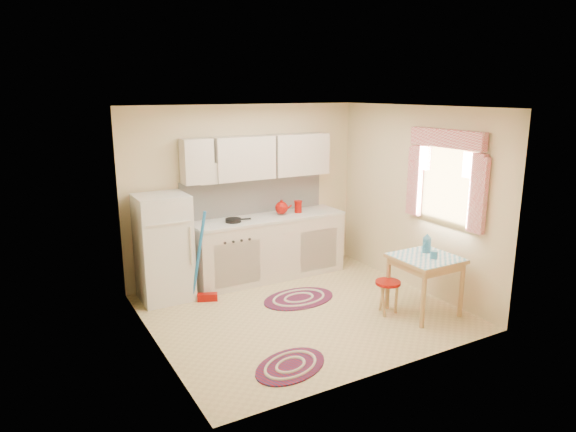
# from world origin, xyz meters

# --- Properties ---
(room_shell) EXTENTS (3.64, 3.60, 2.52)m
(room_shell) POSITION_xyz_m (0.16, 0.24, 1.60)
(room_shell) COLOR tan
(room_shell) RESTS_ON ground
(fridge) EXTENTS (0.65, 0.60, 1.40)m
(fridge) POSITION_xyz_m (-1.34, 1.25, 0.70)
(fridge) COLOR silver
(fridge) RESTS_ON ground
(broom) EXTENTS (0.30, 0.22, 1.20)m
(broom) POSITION_xyz_m (-0.90, 0.90, 0.60)
(broom) COLOR #1D6CB7
(broom) RESTS_ON ground
(base_cabinets) EXTENTS (2.25, 0.60, 0.88)m
(base_cabinets) POSITION_xyz_m (0.22, 1.30, 0.44)
(base_cabinets) COLOR beige
(base_cabinets) RESTS_ON ground
(countertop) EXTENTS (2.27, 0.62, 0.04)m
(countertop) POSITION_xyz_m (0.22, 1.30, 0.90)
(countertop) COLOR beige
(countertop) RESTS_ON base_cabinets
(frying_pan) EXTENTS (0.26, 0.26, 0.05)m
(frying_pan) POSITION_xyz_m (-0.36, 1.25, 0.94)
(frying_pan) COLOR black
(frying_pan) RESTS_ON countertop
(red_kettle) EXTENTS (0.24, 0.22, 0.21)m
(red_kettle) POSITION_xyz_m (0.43, 1.30, 1.02)
(red_kettle) COLOR #970B05
(red_kettle) RESTS_ON countertop
(red_canister) EXTENTS (0.13, 0.13, 0.16)m
(red_canister) POSITION_xyz_m (0.71, 1.30, 1.00)
(red_canister) COLOR #970B05
(red_canister) RESTS_ON countertop
(table) EXTENTS (0.72, 0.72, 0.72)m
(table) POSITION_xyz_m (1.30, -0.75, 0.36)
(table) COLOR tan
(table) RESTS_ON ground
(stool) EXTENTS (0.34, 0.34, 0.42)m
(stool) POSITION_xyz_m (0.89, -0.56, 0.21)
(stool) COLOR #970B05
(stool) RESTS_ON ground
(coffee_pot) EXTENTS (0.16, 0.15, 0.25)m
(coffee_pot) POSITION_xyz_m (1.42, -0.63, 0.85)
(coffee_pot) COLOR teal
(coffee_pot) RESTS_ON table
(mug) EXTENTS (0.11, 0.11, 0.10)m
(mug) POSITION_xyz_m (1.33, -0.85, 0.77)
(mug) COLOR teal
(mug) RESTS_ON table
(rug_center) EXTENTS (1.04, 0.72, 0.02)m
(rug_center) POSITION_xyz_m (0.17, 0.36, 0.01)
(rug_center) COLOR maroon
(rug_center) RESTS_ON ground
(rug_left) EXTENTS (0.99, 0.82, 0.02)m
(rug_left) POSITION_xyz_m (-0.77, -1.07, 0.01)
(rug_left) COLOR maroon
(rug_left) RESTS_ON ground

